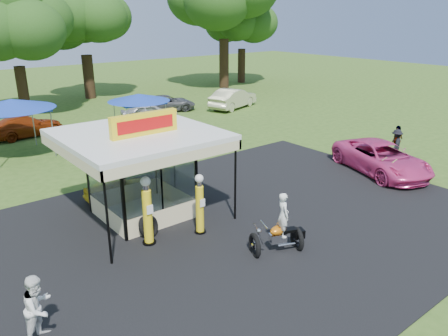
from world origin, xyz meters
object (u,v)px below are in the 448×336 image
Objects in this scene: kiosk_car at (118,187)px; spectator_west at (38,308)px; gas_station_kiosk at (141,173)px; gas_pump_right at (200,206)px; bg_car_d at (167,103)px; bg_car_e at (233,98)px; spectator_east_b at (397,140)px; motorcycle at (281,228)px; pink_sedan at (381,158)px; tent_west at (11,105)px; tent_east at (139,98)px; bg_car_b at (26,126)px; a_frame_sign at (388,170)px; gas_pump_left at (147,213)px; spectator_east_a at (396,144)px; bg_car_c at (150,113)px.

kiosk_car is 8.63m from spectator_west.
gas_station_kiosk is 2.39× the size of gas_pump_right.
bg_car_d is 0.91× the size of bg_car_e.
gas_pump_right is 1.37× the size of spectator_east_b.
motorcycle reaches higher than bg_car_e.
pink_sedan is at bearing -2.32° from gas_pump_right.
gas_station_kiosk is 19.76m from bg_car_d.
tent_east is (7.37, -0.50, -0.41)m from tent_west.
spectator_west is 20.45m from bg_car_b.
bg_car_b is at bearing 108.51° from a_frame_sign.
gas_pump_right is at bearing -110.06° from tent_east.
tent_west is at bearing 150.46° from bg_car_b.
gas_pump_right is at bearing -13.74° from gas_pump_left.
gas_pump_right is 1.40× the size of spectator_east_a.
spectator_east_a reaches higher than bg_car_d.
gas_pump_right reaches higher than bg_car_c.
motorcycle reaches higher than bg_car_b.
a_frame_sign is at bearing -35.24° from spectator_west.
gas_pump_right is at bearing 174.79° from bg_car_b.
a_frame_sign is 0.38× the size of kiosk_car.
spectator_west reaches higher than a_frame_sign.
spectator_east_a is (14.33, -2.20, -0.98)m from gas_station_kiosk.
spectator_east_b is 16.95m from bg_car_c.
bg_car_e is at bearing -94.77° from spectator_east_b.
gas_pump_left reaches higher than pink_sedan.
spectator_west is at bearing 161.39° from bg_car_d.
bg_car_b is at bearing 68.77° from tent_west.
spectator_east_a is at bearing -56.23° from tent_east.
a_frame_sign is 0.61× the size of spectator_west.
spectator_west is (-16.90, -1.55, 0.11)m from pink_sedan.
gas_station_kiosk is at bearing 134.01° from motorcycle.
kiosk_car is 0.56× the size of bg_car_e.
pink_sedan is at bearing -2.34° from spectator_east_a.
bg_car_e is at bearing 47.07° from gas_pump_right.
spectator_east_b is 0.36× the size of tent_west.
bg_car_b is (5.20, 19.78, -0.20)m from spectator_west.
motorcycle is 0.52× the size of bg_car_c.
spectator_east_b is (15.98, 0.30, -0.36)m from gas_pump_left.
bg_car_b is at bearing 115.16° from bg_car_d.
gas_station_kiosk is 2.83m from gas_pump_right.
tent_east reaches higher than gas_pump_right.
pink_sedan is 17.34m from bg_car_e.
spectator_east_b is at bearing -146.74° from bg_car_b.
gas_pump_left reaches higher than bg_car_d.
motorcycle is 0.48× the size of tent_west.
bg_car_c is 0.91× the size of bg_car_d.
kiosk_car is at bearing -16.11° from spectator_east_b.
bg_car_c is at bearing -35.20° from kiosk_car.
spectator_west reaches higher than bg_car_d.
gas_pump_right is 1.05× the size of motorcycle.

